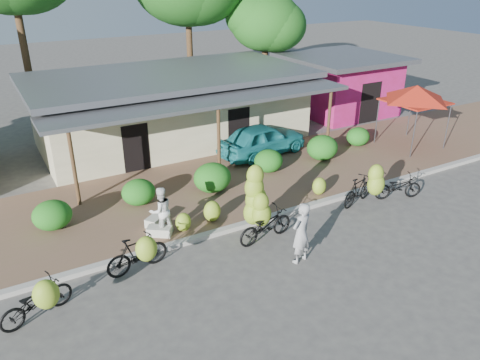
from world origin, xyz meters
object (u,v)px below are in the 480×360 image
(bike_far_left, at_px, (38,300))
(sack_far, at_px, (159,231))
(tree_near_right, at_px, (262,20))
(vendor, at_px, (301,233))
(red_canopy, at_px, (416,93))
(bike_left, at_px, (139,253))
(bike_right, at_px, (364,187))
(sack_near, at_px, (157,220))
(bike_far_right, at_px, (398,187))
(bike_center, at_px, (261,212))
(teal_van, at_px, (262,139))
(bystander, at_px, (161,211))

(bike_far_left, xyz_separation_m, sack_far, (3.84, 2.10, -0.31))
(tree_near_right, xyz_separation_m, sack_far, (-11.20, -11.91, -4.76))
(vendor, bearing_deg, red_canopy, -167.59)
(tree_near_right, bearing_deg, bike_left, -132.72)
(tree_near_right, bearing_deg, bike_right, -107.01)
(tree_near_right, xyz_separation_m, red_canopy, (1.95, -10.05, -2.40))
(bike_far_left, relative_size, sack_near, 2.29)
(red_canopy, distance_m, sack_far, 13.49)
(tree_near_right, distance_m, bike_far_right, 14.57)
(bike_center, distance_m, teal_van, 6.87)
(tree_near_right, bearing_deg, sack_far, -133.23)
(bike_far_left, bearing_deg, teal_van, -78.15)
(bike_far_left, xyz_separation_m, bike_far_right, (12.46, 0.41, -0.10))
(sack_near, relative_size, vendor, 0.45)
(bike_left, distance_m, bike_right, 8.22)
(vendor, bearing_deg, bike_right, -171.18)
(teal_van, bearing_deg, bystander, 114.35)
(red_canopy, xyz_separation_m, bike_far_right, (-4.54, -3.55, -2.15))
(bike_far_right, bearing_deg, bike_center, 108.76)
(sack_near, bearing_deg, vendor, -53.67)
(bike_left, relative_size, vendor, 1.00)
(tree_near_right, height_order, red_canopy, tree_near_right)
(vendor, distance_m, teal_van, 8.25)
(tree_near_right, xyz_separation_m, vendor, (-8.13, -15.11, -4.08))
(bike_left, relative_size, bike_right, 1.03)
(red_canopy, distance_m, bike_far_right, 6.15)
(bike_far_right, distance_m, teal_van, 6.36)
(bike_right, height_order, bike_far_right, bike_right)
(bike_center, bearing_deg, bystander, 53.10)
(sack_near, xyz_separation_m, bystander, (-0.05, -0.62, 0.63))
(vendor, xyz_separation_m, bystander, (-2.94, 3.30, -0.04))
(tree_near_right, distance_m, bystander, 16.70)
(sack_far, bearing_deg, bike_far_right, -11.08)
(vendor, bearing_deg, tree_near_right, -132.53)
(sack_far, bearing_deg, bike_left, -128.11)
(tree_near_right, relative_size, bystander, 4.26)
(bike_center, bearing_deg, bike_far_right, -98.27)
(tree_near_right, height_order, sack_near, tree_near_right)
(tree_near_right, bearing_deg, teal_van, -121.62)
(bike_center, bearing_deg, sack_near, 43.72)
(vendor, distance_m, bystander, 4.42)
(bike_center, distance_m, bike_right, 4.30)
(vendor, relative_size, bystander, 1.20)
(bike_center, height_order, vendor, bike_center)
(bike_far_left, relative_size, bike_far_right, 1.04)
(bike_left, distance_m, bike_far_right, 9.74)
(bike_right, bearing_deg, tree_near_right, -33.37)
(bike_left, bearing_deg, teal_van, -60.16)
(bike_far_right, distance_m, bystander, 8.68)
(bike_center, bearing_deg, red_canopy, -78.32)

